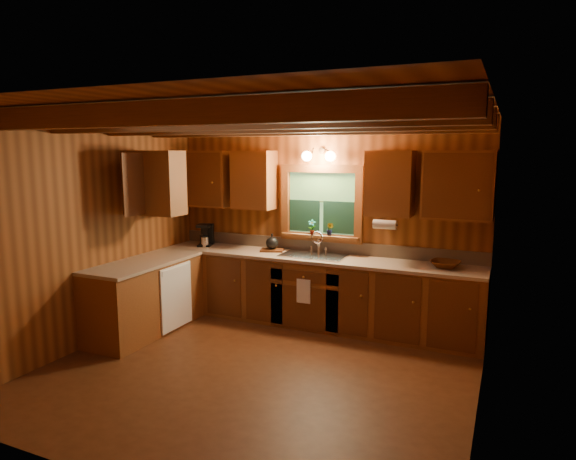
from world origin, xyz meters
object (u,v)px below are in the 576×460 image
(cutting_board, at_px, (272,250))
(wicker_basket, at_px, (446,264))
(sink, at_px, (314,259))
(coffee_maker, at_px, (206,235))

(cutting_board, relative_size, wicker_basket, 0.90)
(sink, distance_m, wicker_basket, 1.62)
(sink, height_order, wicker_basket, sink)
(coffee_maker, bearing_deg, sink, -20.48)
(cutting_board, bearing_deg, wicker_basket, -19.22)
(coffee_maker, height_order, cutting_board, coffee_maker)
(coffee_maker, bearing_deg, wicker_basket, -19.88)
(coffee_maker, distance_m, wicker_basket, 3.27)
(sink, relative_size, wicker_basket, 2.47)
(cutting_board, height_order, wicker_basket, wicker_basket)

